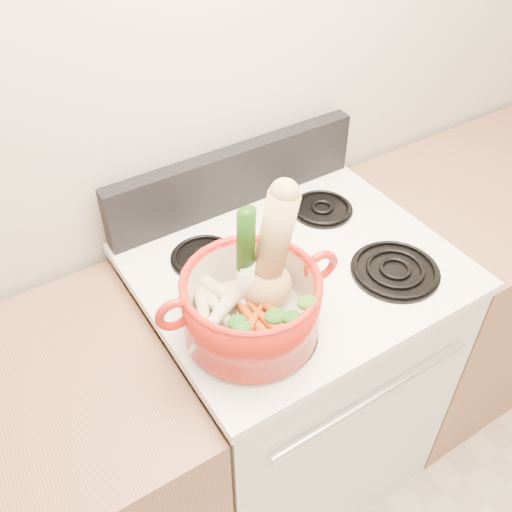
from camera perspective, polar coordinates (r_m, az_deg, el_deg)
wall_back at (r=1.51m, az=-3.40°, el=16.96°), size 3.50×0.02×2.60m
stove_body at (r=1.83m, az=3.29°, el=-12.05°), size 0.76×0.65×0.92m
cooktop at (r=1.47m, az=4.00°, el=-1.14°), size 0.78×0.67×0.03m
control_backsplash at (r=1.60m, az=-2.12°, el=7.86°), size 0.76×0.05×0.18m
oven_handle at (r=1.43m, az=11.86°, el=-13.65°), size 0.60×0.02×0.02m
burner_front_left at (r=1.28m, az=1.26°, el=-7.62°), size 0.22×0.22×0.02m
burner_front_right at (r=1.47m, az=13.76°, el=-1.31°), size 0.22×0.22×0.02m
burner_back_left at (r=1.47m, az=-5.20°, el=-0.02°), size 0.17×0.17×0.02m
burner_back_right at (r=1.63m, az=6.64°, el=4.80°), size 0.17×0.17×0.02m
dutch_oven at (r=1.23m, az=-0.50°, el=-4.96°), size 0.33×0.33×0.15m
pot_handle_left at (r=1.15m, az=-8.15°, el=-5.82°), size 0.08×0.03×0.08m
pot_handle_right at (r=1.25m, az=6.49°, el=-0.97°), size 0.08×0.03×0.08m
squash at (r=1.20m, az=1.14°, el=0.25°), size 0.18×0.13×0.30m
leek at (r=1.19m, az=-1.08°, el=-0.23°), size 0.05×0.06×0.28m
ginger at (r=1.29m, az=-2.12°, el=-3.64°), size 0.09×0.07×0.04m
parsnip_0 at (r=1.25m, az=-3.79°, el=-5.18°), size 0.05×0.23×0.06m
parsnip_1 at (r=1.23m, az=-5.19°, el=-6.35°), size 0.10×0.18×0.05m
parsnip_2 at (r=1.25m, az=-2.20°, el=-4.16°), size 0.13×0.19×0.06m
parsnip_3 at (r=1.20m, az=-4.29°, el=-6.34°), size 0.19×0.12×0.06m
carrot_0 at (r=1.23m, az=-0.55°, el=-6.28°), size 0.04×0.18×0.05m
carrot_1 at (r=1.19m, az=-1.67°, el=-8.24°), size 0.09×0.13×0.04m
carrot_2 at (r=1.23m, az=1.78°, el=-5.65°), size 0.09×0.18×0.05m
carrot_3 at (r=1.20m, az=-0.45°, el=-6.81°), size 0.13×0.10×0.04m
carrot_4 at (r=1.20m, az=1.35°, el=-6.82°), size 0.05×0.15×0.04m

